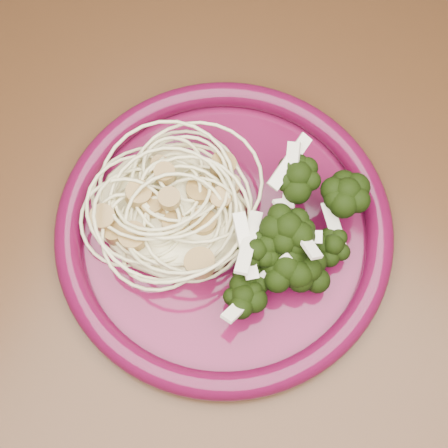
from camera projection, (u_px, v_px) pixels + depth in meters
name	position (u px, v px, depth m)	size (l,w,h in m)	color
dining_table	(286.00, 245.00, 0.67)	(1.20, 0.80, 0.75)	#472814
dinner_plate	(224.00, 228.00, 0.56)	(0.36, 0.36, 0.03)	#530C29
spaghetti_pile	(171.00, 208.00, 0.55)	(0.14, 0.12, 0.03)	beige
scallop_cluster	(168.00, 190.00, 0.52)	(0.12, 0.12, 0.04)	#A38042
broccoli_pile	(291.00, 238.00, 0.53)	(0.09, 0.15, 0.05)	black
onion_garnish	(295.00, 225.00, 0.50)	(0.06, 0.09, 0.06)	#F6EDCE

